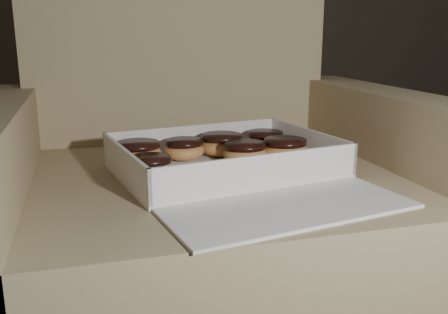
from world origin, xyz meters
name	(u,v)px	position (x,y,z in m)	size (l,w,h in m)	color
floor	(397,288)	(0.00, 0.00, 0.00)	(4.50, 4.50, 0.00)	black
armchair	(205,220)	(-0.53, -0.09, 0.28)	(0.84, 0.71, 0.88)	#95855F
bakery_box	(235,170)	(-0.50, -0.20, 0.41)	(0.43, 0.49, 0.06)	silver
donut_a	(151,167)	(-0.64, -0.19, 0.42)	(0.07, 0.07, 0.04)	#D78B4B
donut_b	(285,149)	(-0.39, -0.15, 0.43)	(0.09, 0.09, 0.04)	#D78B4B
donut_c	(138,153)	(-0.65, -0.10, 0.43)	(0.09, 0.09, 0.04)	#D78B4B
donut_d	(184,149)	(-0.57, -0.09, 0.42)	(0.08, 0.08, 0.04)	#D78B4B
donut_e	(245,153)	(-0.46, -0.15, 0.42)	(0.08, 0.08, 0.04)	#D78B4B
donut_f	(222,144)	(-0.49, -0.08, 0.43)	(0.09, 0.09, 0.04)	#D78B4B
donut_g	(265,140)	(-0.39, -0.06, 0.42)	(0.08, 0.08, 0.04)	#D78B4B
crumb_a	(276,162)	(-0.41, -0.15, 0.40)	(0.01, 0.01, 0.00)	black
crumb_b	(316,167)	(-0.35, -0.21, 0.40)	(0.01, 0.01, 0.00)	black
crumb_c	(268,164)	(-0.42, -0.16, 0.40)	(0.01, 0.01, 0.00)	black
crumb_d	(322,167)	(-0.34, -0.22, 0.40)	(0.01, 0.01, 0.00)	black
crumb_e	(234,186)	(-0.52, -0.28, 0.40)	(0.01, 0.01, 0.00)	black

